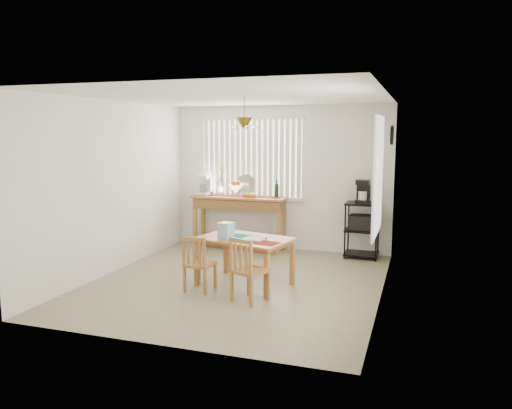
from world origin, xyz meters
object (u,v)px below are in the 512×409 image
(chair_left, at_px, (199,264))
(cart_items, at_px, (363,192))
(wire_cart, at_px, (362,225))
(dining_table, at_px, (245,243))
(chair_right, at_px, (248,270))
(sideboard, at_px, (240,209))

(chair_left, bearing_deg, cart_items, 53.87)
(wire_cart, distance_m, dining_table, 2.47)
(wire_cart, bearing_deg, cart_items, 90.00)
(dining_table, relative_size, chair_right, 1.68)
(dining_table, relative_size, chair_left, 1.83)
(chair_left, bearing_deg, dining_table, 45.55)
(chair_right, bearing_deg, chair_left, 166.29)
(cart_items, height_order, chair_right, cart_items)
(chair_right, bearing_deg, dining_table, 112.88)
(dining_table, bearing_deg, chair_right, -67.12)
(cart_items, bearing_deg, wire_cart, -90.00)
(wire_cart, bearing_deg, chair_left, -126.24)
(sideboard, bearing_deg, dining_table, -67.89)
(dining_table, distance_m, chair_left, 0.72)
(wire_cart, distance_m, chair_right, 2.94)
(chair_left, bearing_deg, wire_cart, 53.76)
(cart_items, xyz_separation_m, dining_table, (-1.38, -2.06, -0.54))
(sideboard, height_order, chair_right, sideboard)
(sideboard, distance_m, chair_left, 2.59)
(sideboard, bearing_deg, cart_items, 0.22)
(cart_items, xyz_separation_m, chair_right, (-1.09, -2.74, -0.72))
(sideboard, relative_size, dining_table, 1.23)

